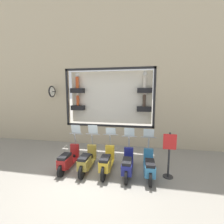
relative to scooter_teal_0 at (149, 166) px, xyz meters
name	(u,v)px	position (x,y,z in m)	size (l,w,h in m)	color
ground_plane	(90,176)	(-0.35, 2.12, -0.42)	(120.00, 120.00, 0.00)	gray
building_facade	(109,50)	(3.25, 2.12, 4.94)	(1.25, 36.00, 10.54)	tan
scooter_teal_0	(149,166)	(0.00, 0.00, 0.00)	(1.80, 0.61, 1.59)	black
scooter_navy_1	(127,164)	(0.00, 0.79, 0.00)	(1.79, 0.60, 1.60)	black
scooter_yellow_2	(107,162)	(0.01, 1.57, 0.02)	(1.81, 0.60, 1.57)	black
scooter_olive_3	(87,160)	(0.00, 2.36, 0.01)	(1.80, 0.60, 1.66)	black
scooter_red_4	(68,159)	(0.00, 3.15, -0.01)	(1.79, 0.60, 1.63)	black
shop_sign_post	(169,154)	(0.12, -0.68, 0.47)	(0.36, 0.45, 1.65)	#232326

